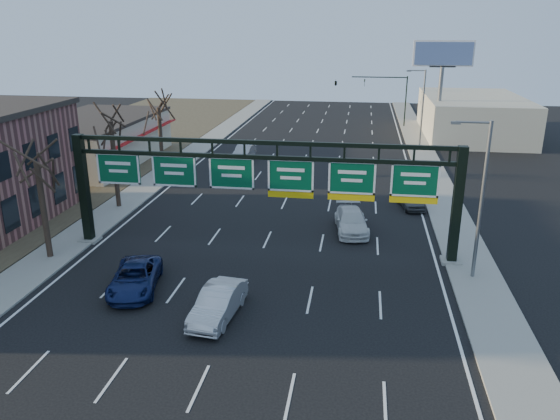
% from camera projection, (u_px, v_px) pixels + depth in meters
% --- Properties ---
extents(ground, '(160.00, 160.00, 0.00)m').
position_uv_depth(ground, '(233.00, 313.00, 27.37)').
color(ground, black).
rests_on(ground, ground).
extents(sidewalk_left, '(3.00, 120.00, 0.12)m').
position_uv_depth(sidewalk_left, '(143.00, 189.00, 47.87)').
color(sidewalk_left, gray).
rests_on(sidewalk_left, ground).
extents(sidewalk_right, '(3.00, 120.00, 0.12)m').
position_uv_depth(sidewalk_right, '(444.00, 202.00, 44.25)').
color(sidewalk_right, gray).
rests_on(sidewalk_right, ground).
extents(dirt_strip_left, '(21.00, 120.00, 0.06)m').
position_uv_depth(dirt_strip_left, '(16.00, 183.00, 49.61)').
color(dirt_strip_left, '#473D2B').
rests_on(dirt_strip_left, ground).
extents(lane_markings, '(21.60, 120.00, 0.01)m').
position_uv_depth(lane_markings, '(288.00, 196.00, 46.08)').
color(lane_markings, white).
rests_on(lane_markings, ground).
extents(sign_gantry, '(24.60, 1.20, 7.20)m').
position_uv_depth(sign_gantry, '(264.00, 182.00, 33.33)').
color(sign_gantry, black).
rests_on(sign_gantry, ground).
extents(cream_strip, '(10.90, 18.40, 4.70)m').
position_uv_depth(cream_strip, '(95.00, 140.00, 56.78)').
color(cream_strip, '#BEB79E').
rests_on(cream_strip, ground).
extents(building_right_distant, '(12.00, 20.00, 5.00)m').
position_uv_depth(building_right_distant, '(472.00, 116.00, 70.52)').
color(building_right_distant, '#BEB79E').
rests_on(building_right_distant, ground).
extents(tree_gantry, '(3.60, 3.60, 8.48)m').
position_uv_depth(tree_gantry, '(34.00, 145.00, 31.56)').
color(tree_gantry, '#31241B').
rests_on(tree_gantry, sidewalk_left).
extents(tree_mid, '(3.60, 3.60, 9.24)m').
position_uv_depth(tree_mid, '(109.00, 108.00, 40.68)').
color(tree_mid, '#31241B').
rests_on(tree_mid, sidewalk_left).
extents(tree_far, '(3.60, 3.60, 8.86)m').
position_uv_depth(tree_far, '(158.00, 96.00, 50.16)').
color(tree_far, '#31241B').
rests_on(tree_far, sidewalk_left).
extents(streetlight_near, '(2.15, 0.22, 9.00)m').
position_uv_depth(streetlight_near, '(480.00, 193.00, 29.57)').
color(streetlight_near, slate).
rests_on(streetlight_near, sidewalk_right).
extents(streetlight_far, '(2.15, 0.22, 9.00)m').
position_uv_depth(streetlight_far, '(422.00, 105.00, 61.39)').
color(streetlight_far, slate).
rests_on(streetlight_far, sidewalk_right).
extents(billboard_right, '(7.00, 0.50, 12.00)m').
position_uv_depth(billboard_right, '(442.00, 66.00, 64.41)').
color(billboard_right, slate).
rests_on(billboard_right, ground).
extents(traffic_signal_mast, '(10.16, 0.54, 7.00)m').
position_uv_depth(traffic_signal_mast, '(362.00, 86.00, 76.25)').
color(traffic_signal_mast, black).
rests_on(traffic_signal_mast, ground).
extents(car_blue_suv, '(3.37, 5.51, 1.43)m').
position_uv_depth(car_blue_suv, '(135.00, 278.00, 29.58)').
color(car_blue_suv, '#121F52').
rests_on(car_blue_suv, ground).
extents(car_silver_sedan, '(2.10, 4.81, 1.54)m').
position_uv_depth(car_silver_sedan, '(218.00, 303.00, 26.76)').
color(car_silver_sedan, '#BABBBF').
rests_on(car_silver_sedan, ground).
extents(car_white_wagon, '(2.76, 5.38, 1.49)m').
position_uv_depth(car_white_wagon, '(351.00, 221.00, 38.02)').
color(car_white_wagon, silver).
rests_on(car_white_wagon, ground).
extents(car_grey_far, '(2.31, 4.13, 1.33)m').
position_uv_depth(car_grey_far, '(411.00, 199.00, 43.00)').
color(car_grey_far, '#45474A').
rests_on(car_grey_far, ground).
extents(car_silver_distant, '(1.87, 4.72, 1.53)m').
position_uv_depth(car_silver_distant, '(244.00, 152.00, 58.25)').
color(car_silver_distant, '#9F9FA3').
rests_on(car_silver_distant, ground).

